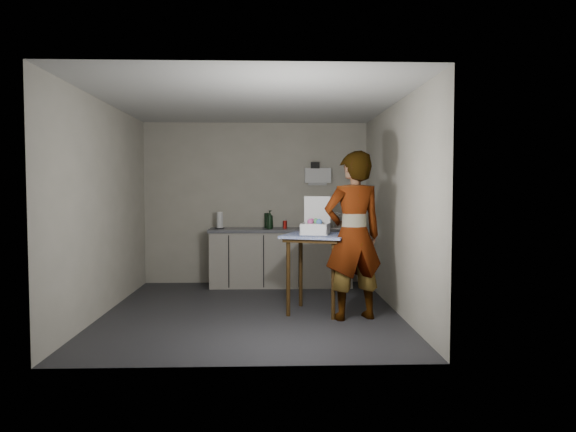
{
  "coord_description": "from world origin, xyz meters",
  "views": [
    {
      "loc": [
        0.24,
        -6.35,
        1.53
      ],
      "look_at": [
        0.47,
        0.45,
        1.17
      ],
      "focal_mm": 32.0,
      "sensor_mm": 36.0,
      "label": 1
    }
  ],
  "objects_px": {
    "dish_rack": "(330,225)",
    "soda_can": "(285,225)",
    "dark_bottle": "(267,221)",
    "soap_bottle": "(270,220)",
    "paper_towel": "(220,221)",
    "side_table": "(316,244)",
    "standing_man": "(353,236)",
    "kitchen_counter": "(281,259)",
    "bakery_box": "(315,226)"
  },
  "relations": [
    {
      "from": "dish_rack",
      "to": "bakery_box",
      "type": "xyz_separation_m",
      "value": [
        -0.38,
        -1.74,
        0.11
      ]
    },
    {
      "from": "paper_towel",
      "to": "soda_can",
      "type": "bearing_deg",
      "value": 0.15
    },
    {
      "from": "kitchen_counter",
      "to": "soda_can",
      "type": "relative_size",
      "value": 18.36
    },
    {
      "from": "paper_towel",
      "to": "dish_rack",
      "type": "bearing_deg",
      "value": -0.78
    },
    {
      "from": "bakery_box",
      "to": "dark_bottle",
      "type": "bearing_deg",
      "value": 121.78
    },
    {
      "from": "soap_bottle",
      "to": "soda_can",
      "type": "height_order",
      "value": "soap_bottle"
    },
    {
      "from": "bakery_box",
      "to": "kitchen_counter",
      "type": "bearing_deg",
      "value": 115.84
    },
    {
      "from": "side_table",
      "to": "paper_towel",
      "type": "xyz_separation_m",
      "value": [
        -1.36,
        1.77,
        0.19
      ]
    },
    {
      "from": "soap_bottle",
      "to": "dark_bottle",
      "type": "height_order",
      "value": "soap_bottle"
    },
    {
      "from": "standing_man",
      "to": "dark_bottle",
      "type": "relative_size",
      "value": 8.26
    },
    {
      "from": "side_table",
      "to": "dish_rack",
      "type": "bearing_deg",
      "value": 97.35
    },
    {
      "from": "soap_bottle",
      "to": "bakery_box",
      "type": "height_order",
      "value": "bakery_box"
    },
    {
      "from": "dish_rack",
      "to": "standing_man",
      "type": "bearing_deg",
      "value": -88.91
    },
    {
      "from": "kitchen_counter",
      "to": "side_table",
      "type": "xyz_separation_m",
      "value": [
        0.4,
        -1.78,
        0.42
      ]
    },
    {
      "from": "dish_rack",
      "to": "soda_can",
      "type": "bearing_deg",
      "value": 177.87
    },
    {
      "from": "kitchen_counter",
      "to": "soda_can",
      "type": "bearing_deg",
      "value": -0.39
    },
    {
      "from": "side_table",
      "to": "soda_can",
      "type": "bearing_deg",
      "value": 119.88
    },
    {
      "from": "soda_can",
      "to": "bakery_box",
      "type": "xyz_separation_m",
      "value": [
        0.33,
        -1.76,
        0.11
      ]
    },
    {
      "from": "standing_man",
      "to": "paper_towel",
      "type": "distance_m",
      "value": 2.75
    },
    {
      "from": "paper_towel",
      "to": "dish_rack",
      "type": "distance_m",
      "value": 1.73
    },
    {
      "from": "bakery_box",
      "to": "paper_towel",
      "type": "bearing_deg",
      "value": 140.85
    },
    {
      "from": "kitchen_counter",
      "to": "dish_rack",
      "type": "bearing_deg",
      "value": -1.98
    },
    {
      "from": "dark_bottle",
      "to": "dish_rack",
      "type": "bearing_deg",
      "value": -6.64
    },
    {
      "from": "soda_can",
      "to": "bakery_box",
      "type": "height_order",
      "value": "bakery_box"
    },
    {
      "from": "dish_rack",
      "to": "bakery_box",
      "type": "distance_m",
      "value": 1.78
    },
    {
      "from": "soap_bottle",
      "to": "soda_can",
      "type": "relative_size",
      "value": 2.37
    },
    {
      "from": "soap_bottle",
      "to": "bakery_box",
      "type": "distance_m",
      "value": 1.77
    },
    {
      "from": "kitchen_counter",
      "to": "soap_bottle",
      "type": "xyz_separation_m",
      "value": [
        -0.18,
        -0.09,
        0.63
      ]
    },
    {
      "from": "kitchen_counter",
      "to": "side_table",
      "type": "height_order",
      "value": "side_table"
    },
    {
      "from": "dark_bottle",
      "to": "paper_towel",
      "type": "bearing_deg",
      "value": -172.83
    },
    {
      "from": "dark_bottle",
      "to": "soap_bottle",
      "type": "bearing_deg",
      "value": -73.5
    },
    {
      "from": "standing_man",
      "to": "soap_bottle",
      "type": "xyz_separation_m",
      "value": [
        -0.98,
        2.02,
        0.07
      ]
    },
    {
      "from": "paper_towel",
      "to": "dish_rack",
      "type": "relative_size",
      "value": 0.73
    },
    {
      "from": "standing_man",
      "to": "paper_towel",
      "type": "relative_size",
      "value": 7.59
    },
    {
      "from": "standing_man",
      "to": "soap_bottle",
      "type": "height_order",
      "value": "standing_man"
    },
    {
      "from": "side_table",
      "to": "soap_bottle",
      "type": "height_order",
      "value": "soap_bottle"
    },
    {
      "from": "kitchen_counter",
      "to": "soap_bottle",
      "type": "relative_size",
      "value": 7.76
    },
    {
      "from": "kitchen_counter",
      "to": "paper_towel",
      "type": "bearing_deg",
      "value": -179.81
    },
    {
      "from": "soap_bottle",
      "to": "dish_rack",
      "type": "distance_m",
      "value": 0.95
    },
    {
      "from": "soap_bottle",
      "to": "soda_can",
      "type": "bearing_deg",
      "value": 19.55
    },
    {
      "from": "dark_bottle",
      "to": "paper_towel",
      "type": "distance_m",
      "value": 0.74
    },
    {
      "from": "side_table",
      "to": "dish_rack",
      "type": "xyz_separation_m",
      "value": [
        0.37,
        1.75,
        0.12
      ]
    },
    {
      "from": "standing_man",
      "to": "dark_bottle",
      "type": "height_order",
      "value": "standing_man"
    },
    {
      "from": "standing_man",
      "to": "dish_rack",
      "type": "relative_size",
      "value": 5.52
    },
    {
      "from": "soda_can",
      "to": "side_table",
      "type": "bearing_deg",
      "value": -79.29
    },
    {
      "from": "paper_towel",
      "to": "bakery_box",
      "type": "xyz_separation_m",
      "value": [
        1.35,
        -1.76,
        0.04
      ]
    },
    {
      "from": "side_table",
      "to": "dish_rack",
      "type": "relative_size",
      "value": 2.73
    },
    {
      "from": "side_table",
      "to": "paper_towel",
      "type": "bearing_deg",
      "value": 146.65
    },
    {
      "from": "kitchen_counter",
      "to": "bakery_box",
      "type": "distance_m",
      "value": 1.92
    },
    {
      "from": "kitchen_counter",
      "to": "dark_bottle",
      "type": "distance_m",
      "value": 0.65
    }
  ]
}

